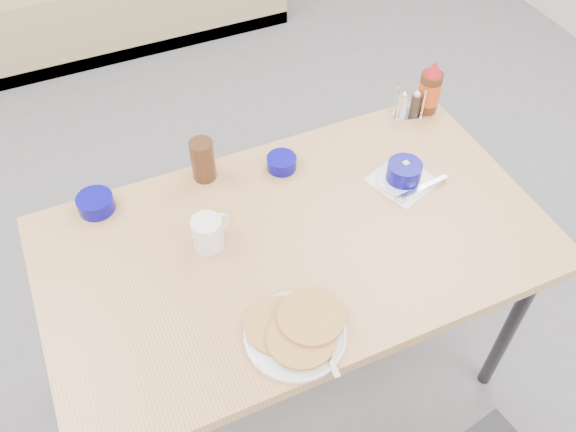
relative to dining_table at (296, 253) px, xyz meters
name	(u,v)px	position (x,y,z in m)	size (l,w,h in m)	color
ground	(324,429)	(0.00, -0.25, -0.70)	(6.00, 6.00, 0.00)	slate
dining_table	(296,253)	(0.00, 0.00, 0.00)	(1.40, 0.80, 0.76)	tan
pancake_plate	(296,331)	(-0.13, -0.27, 0.08)	(0.26, 0.27, 0.04)	white
coffee_mug	(209,232)	(-0.22, 0.08, 0.11)	(0.12, 0.08, 0.10)	white
grits_setting	(404,174)	(0.39, 0.08, 0.09)	(0.23, 0.22, 0.07)	white
creamer_bowl	(96,203)	(-0.48, 0.34, 0.09)	(0.11, 0.11, 0.05)	#08057E
butter_bowl	(282,163)	(0.08, 0.28, 0.08)	(0.09, 0.09, 0.04)	#08057E
amber_tumbler	(203,160)	(-0.15, 0.34, 0.13)	(0.07, 0.07, 0.14)	#3F2314
condiment_caddy	(409,105)	(0.57, 0.34, 0.10)	(0.11, 0.08, 0.12)	silver
syrup_bottle	(430,90)	(0.64, 0.34, 0.15)	(0.07, 0.07, 0.19)	#47230F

